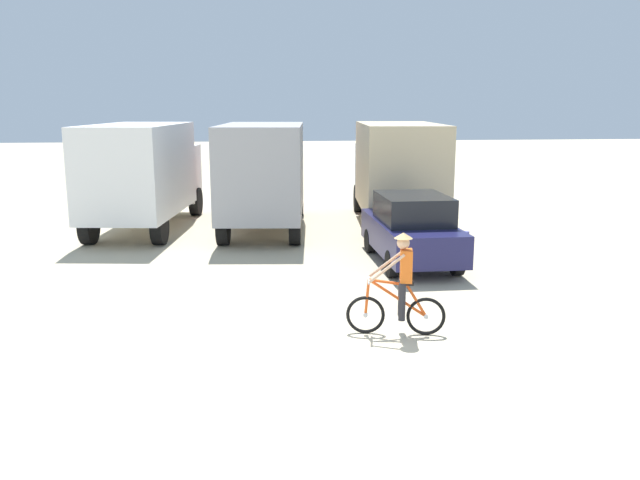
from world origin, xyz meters
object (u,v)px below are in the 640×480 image
(box_truck_grey_hauler, at_px, (264,171))
(cyclist_orange_shirt, at_px, (400,288))
(box_truck_tan_camper, at_px, (397,169))
(box_truck_avon_van, at_px, (144,171))
(sedan_parked, at_px, (412,229))
(supply_crate, at_px, (448,243))

(box_truck_grey_hauler, xyz_separation_m, cyclist_orange_shirt, (2.07, -9.92, -1.03))
(box_truck_grey_hauler, relative_size, cyclist_orange_shirt, 3.82)
(box_truck_tan_camper, bearing_deg, box_truck_avon_van, 179.31)
(sedan_parked, xyz_separation_m, cyclist_orange_shirt, (-1.47, -5.04, -0.04))
(box_truck_avon_van, xyz_separation_m, sedan_parked, (7.32, -5.36, -0.99))
(box_truck_avon_van, xyz_separation_m, box_truck_grey_hauler, (3.77, -0.48, 0.00))
(box_truck_avon_van, distance_m, cyclist_orange_shirt, 11.97)
(box_truck_avon_van, bearing_deg, supply_crate, -27.69)
(sedan_parked, relative_size, supply_crate, 4.78)
(supply_crate, bearing_deg, box_truck_tan_camper, 95.74)
(box_truck_tan_camper, bearing_deg, supply_crate, -84.26)
(box_truck_tan_camper, bearing_deg, sedan_parked, -98.54)
(box_truck_avon_van, relative_size, cyclist_orange_shirt, 3.84)
(sedan_parked, relative_size, cyclist_orange_shirt, 2.32)
(box_truck_grey_hauler, relative_size, sedan_parked, 1.65)
(box_truck_grey_hauler, bearing_deg, sedan_parked, -53.99)
(box_truck_grey_hauler, distance_m, box_truck_tan_camper, 4.35)
(box_truck_tan_camper, xyz_separation_m, supply_crate, (0.44, -4.39, -1.56))
(box_truck_tan_camper, height_order, cyclist_orange_shirt, box_truck_tan_camper)
(box_truck_tan_camper, xyz_separation_m, cyclist_orange_shirt, (-2.26, -10.30, -1.03))
(sedan_parked, distance_m, supply_crate, 1.61)
(box_truck_tan_camper, bearing_deg, box_truck_grey_hauler, -174.93)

